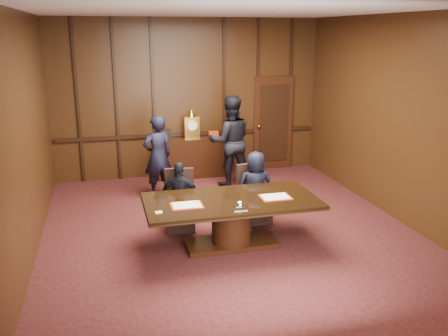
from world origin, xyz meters
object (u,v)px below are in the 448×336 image
(signatory_right, at_px, (256,188))
(witness_left, at_px, (158,156))
(signatory_left, at_px, (180,197))
(sideboard, at_px, (192,156))
(witness_right, at_px, (230,141))
(conference_table, at_px, (231,215))

(signatory_right, height_order, witness_left, witness_left)
(signatory_right, relative_size, witness_left, 0.76)
(witness_left, bearing_deg, signatory_left, 77.14)
(sideboard, xyz_separation_m, witness_left, (-0.91, -1.18, 0.34))
(signatory_right, bearing_deg, witness_right, -82.71)
(signatory_right, xyz_separation_m, witness_right, (0.13, 2.14, 0.34))
(conference_table, relative_size, signatory_left, 2.24)
(sideboard, height_order, witness_right, witness_right)
(signatory_left, relative_size, witness_right, 0.60)
(sideboard, bearing_deg, signatory_right, -79.74)
(sideboard, height_order, signatory_right, sideboard)
(sideboard, bearing_deg, signatory_left, -104.48)
(sideboard, distance_m, witness_right, 1.16)
(signatory_right, bearing_deg, witness_left, -40.13)
(signatory_right, xyz_separation_m, witness_left, (-1.45, 1.78, 0.19))
(sideboard, bearing_deg, conference_table, -91.74)
(sideboard, relative_size, witness_left, 0.97)
(witness_right, bearing_deg, signatory_right, 88.89)
(signatory_left, height_order, signatory_right, signatory_right)
(sideboard, relative_size, signatory_left, 1.37)
(conference_table, height_order, witness_right, witness_right)
(conference_table, bearing_deg, witness_right, 75.11)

